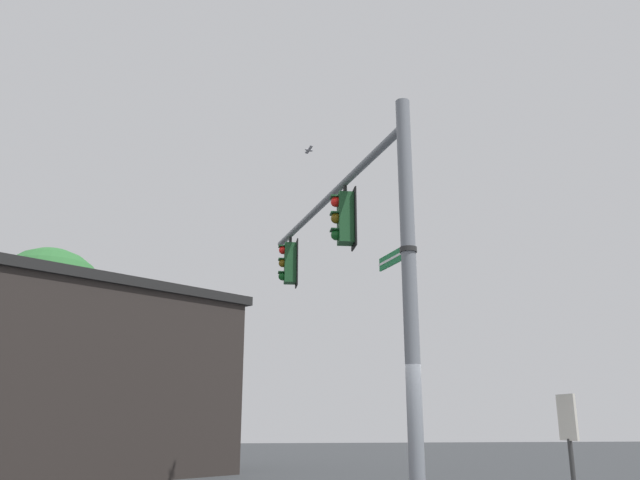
{
  "coord_description": "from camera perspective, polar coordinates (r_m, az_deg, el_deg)",
  "views": [
    {
      "loc": [
        -9.29,
        2.51,
        1.72
      ],
      "look_at": [
        4.2,
        0.89,
        5.59
      ],
      "focal_mm": 35.35,
      "sensor_mm": 36.0,
      "label": 1
    }
  ],
  "objects": [
    {
      "name": "traffic_light_nearest_pole",
      "position": [
        12.7,
        2.22,
        1.98
      ],
      "size": [
        0.54,
        0.49,
        1.31
      ],
      "color": "black"
    },
    {
      "name": "traffic_light_mid_inner",
      "position": [
        16.35,
        -2.8,
        -2.1
      ],
      "size": [
        0.54,
        0.49,
        1.31
      ],
      "color": "black"
    },
    {
      "name": "street_name_sign",
      "position": [
        10.23,
        7.2,
        -1.33
      ],
      "size": [
        1.19,
        0.38,
        0.22
      ],
      "color": "#147238"
    },
    {
      "name": "storefront_building",
      "position": [
        20.98,
        -25.02,
        -11.17
      ],
      "size": [
        12.33,
        13.22,
        5.82
      ],
      "color": "#282321",
      "rests_on": "ground"
    },
    {
      "name": "historical_marker",
      "position": [
        11.85,
        21.64,
        -16.36
      ],
      "size": [
        0.6,
        0.08,
        2.13
      ],
      "color": "#333333",
      "rests_on": "ground"
    },
    {
      "name": "signal_pole",
      "position": [
        9.77,
        8.18,
        -5.67
      ],
      "size": [
        0.23,
        0.23,
        6.85
      ],
      "primitive_type": "cylinder",
      "color": "slate",
      "rests_on": "ground"
    },
    {
      "name": "bird_flying",
      "position": [
        18.3,
        -1.02,
        8.15
      ],
      "size": [
        0.42,
        0.26,
        0.11
      ],
      "color": "gray"
    },
    {
      "name": "mast_arm",
      "position": [
        13.97,
        0.58,
        3.63
      ],
      "size": [
        7.56,
        1.75,
        0.15
      ],
      "primitive_type": "cylinder",
      "rotation": [
        0.0,
        1.57,
        0.21
      ],
      "color": "slate"
    },
    {
      "name": "tree_by_storefront",
      "position": [
        21.55,
        -23.52,
        -5.46
      ],
      "size": [
        3.62,
        3.62,
        6.97
      ],
      "color": "#4C3823",
      "rests_on": "ground"
    }
  ]
}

